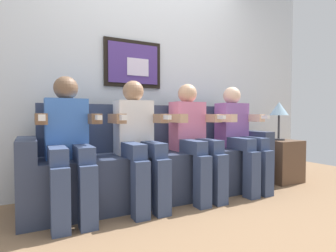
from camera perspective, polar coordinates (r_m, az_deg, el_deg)
The scene contains 9 objects.
ground_plane at distance 2.44m, azimuth 1.69°, elevation -16.80°, with size 6.29×6.29×0.00m, color #8C6B4C.
back_wall_assembly at distance 3.04m, azimuth -5.50°, elevation 11.80°, with size 4.84×0.10×2.60m.
couch at distance 2.64m, azimuth -1.79°, elevation -8.31°, with size 2.44×0.58×0.90m.
person_leftmost at distance 2.20m, azimuth -20.45°, elevation -2.83°, with size 0.46×0.56×1.11m.
person_left_center at distance 2.33m, azimuth -6.35°, elevation -2.42°, with size 0.46×0.56×1.11m.
person_right_center at distance 2.60m, azimuth 5.54°, elevation -1.97°, with size 0.46×0.56×1.11m.
person_rightmost at distance 2.95m, azimuth 14.93°, elevation -1.54°, with size 0.46×0.56×1.11m.
side_table_right at distance 3.54m, azimuth 22.78°, elevation -6.82°, with size 0.40×0.40×0.50m.
table_lamp at distance 3.47m, azimuth 22.58°, elevation 3.09°, with size 0.22×0.22×0.46m.
Camera 1 is at (-1.12, -2.01, 0.79)m, focal length 28.59 mm.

